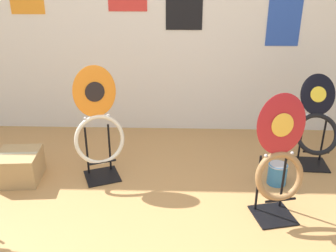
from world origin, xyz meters
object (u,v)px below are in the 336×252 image
toilet_seat_display_crimson_swirl (279,161)px  toilet_seat_display_jazz_black (317,125)px  toilet_seat_display_orange_sun (98,126)px  storage_box (19,166)px  paint_can (277,173)px

toilet_seat_display_crimson_swirl → toilet_seat_display_jazz_black: (0.52, 0.79, -0.07)m
toilet_seat_display_orange_sun → toilet_seat_display_jazz_black: bearing=8.8°
toilet_seat_display_orange_sun → toilet_seat_display_jazz_black: 1.90m
toilet_seat_display_crimson_swirl → toilet_seat_display_orange_sun: size_ratio=0.95×
toilet_seat_display_crimson_swirl → toilet_seat_display_jazz_black: 0.95m
storage_box → toilet_seat_display_jazz_black: bearing=8.0°
toilet_seat_display_crimson_swirl → storage_box: bearing=168.0°
toilet_seat_display_orange_sun → storage_box: bearing=-174.3°
toilet_seat_display_orange_sun → toilet_seat_display_jazz_black: size_ratio=1.20×
paint_can → toilet_seat_display_jazz_black: bearing=41.9°
toilet_seat_display_orange_sun → toilet_seat_display_jazz_black: toilet_seat_display_orange_sun is taller
toilet_seat_display_crimson_swirl → toilet_seat_display_jazz_black: toilet_seat_display_crimson_swirl is taller
toilet_seat_display_jazz_black → toilet_seat_display_orange_sun: bearing=-171.2°
toilet_seat_display_jazz_black → toilet_seat_display_crimson_swirl: bearing=-123.4°
toilet_seat_display_orange_sun → storage_box: toilet_seat_display_orange_sun is taller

